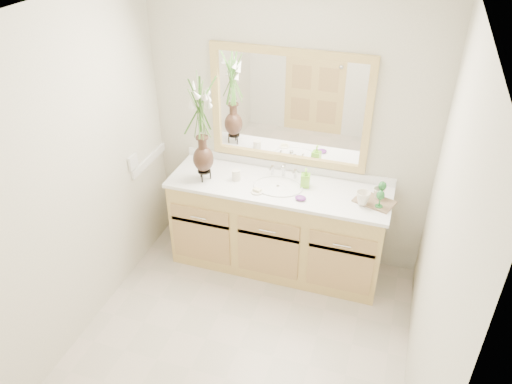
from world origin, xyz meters
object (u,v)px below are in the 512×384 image
(tumbler, at_px, (236,175))
(tray, at_px, (374,202))
(flower_vase, at_px, (201,118))
(soap_bottle, at_px, (306,179))

(tumbler, height_order, tray, tumbler)
(flower_vase, height_order, tumbler, flower_vase)
(flower_vase, xyz_separation_m, tray, (1.40, 0.08, -0.55))
(flower_vase, relative_size, soap_bottle, 5.52)
(flower_vase, height_order, tray, flower_vase)
(tumbler, bearing_deg, soap_bottle, 7.46)
(soap_bottle, bearing_deg, flower_vase, -176.81)
(flower_vase, distance_m, tray, 1.50)
(flower_vase, relative_size, tray, 2.77)
(tray, bearing_deg, flower_vase, -157.12)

